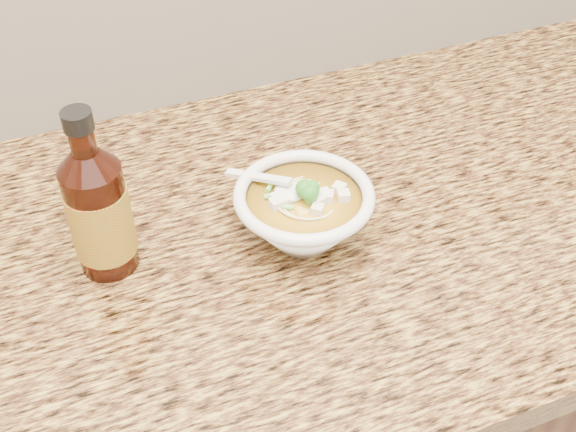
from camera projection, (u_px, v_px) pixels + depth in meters
name	position (u px, v px, depth m)	size (l,w,h in m)	color
counter_slab	(211.00, 253.00, 0.89)	(4.00, 0.68, 0.04)	#A98B3E
soup_bowl	(304.00, 214.00, 0.85)	(0.17, 0.17, 0.09)	silver
hot_sauce_bottle	(99.00, 212.00, 0.79)	(0.07, 0.07, 0.21)	#361007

